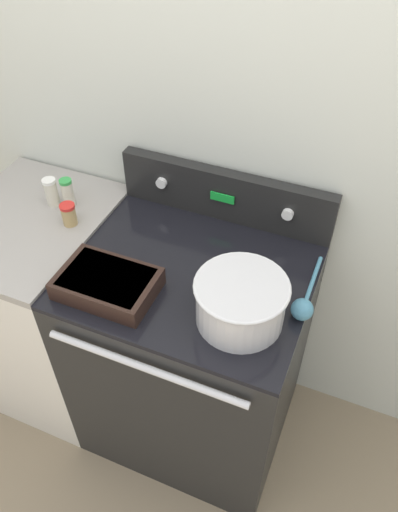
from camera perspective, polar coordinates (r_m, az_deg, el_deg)
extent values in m
plane|color=gray|center=(2.31, -4.23, -24.47)|extent=(12.00, 12.00, 0.00)
cube|color=silver|center=(1.76, 3.97, 13.19)|extent=(8.00, 0.05, 2.50)
cube|color=black|center=(2.04, -0.72, -11.37)|extent=(0.80, 0.68, 0.94)
cube|color=black|center=(1.67, -0.86, -1.90)|extent=(0.80, 0.68, 0.02)
cylinder|color=silver|center=(1.52, -6.25, -12.57)|extent=(0.66, 0.02, 0.02)
cube|color=black|center=(1.82, 3.03, 6.97)|extent=(0.80, 0.05, 0.20)
cylinder|color=white|center=(1.87, -4.32, 8.32)|extent=(0.04, 0.02, 0.04)
cylinder|color=white|center=(1.74, 10.09, 4.70)|extent=(0.04, 0.02, 0.04)
cube|color=green|center=(1.79, 2.68, 6.66)|extent=(0.09, 0.01, 0.03)
cube|color=silver|center=(2.29, -16.52, -5.57)|extent=(0.55, 0.68, 0.94)
cube|color=gray|center=(1.97, -19.29, 3.73)|extent=(0.55, 0.68, 0.03)
cylinder|color=silver|center=(1.47, 4.78, -5.30)|extent=(0.26, 0.26, 0.15)
torus|color=silver|center=(1.42, 4.94, -3.46)|extent=(0.28, 0.28, 0.01)
cylinder|color=beige|center=(1.43, 4.91, -3.82)|extent=(0.24, 0.24, 0.02)
cube|color=black|center=(1.60, -10.42, -3.14)|extent=(0.31, 0.21, 0.07)
cube|color=#B2894C|center=(1.59, -10.49, -2.77)|extent=(0.27, 0.18, 0.04)
cylinder|color=teal|center=(1.65, 12.72, -3.26)|extent=(0.01, 0.27, 0.01)
sphere|color=teal|center=(1.54, 11.70, -6.00)|extent=(0.07, 0.07, 0.07)
cylinder|color=tan|center=(1.86, -14.62, 4.48)|extent=(0.05, 0.05, 0.07)
cylinder|color=red|center=(1.84, -14.85, 5.51)|extent=(0.05, 0.05, 0.01)
cylinder|color=beige|center=(1.94, -14.74, 6.86)|extent=(0.04, 0.04, 0.10)
cylinder|color=green|center=(1.91, -15.04, 8.24)|extent=(0.05, 0.05, 0.01)
cylinder|color=beige|center=(1.97, -16.49, 6.88)|extent=(0.05, 0.05, 0.10)
cylinder|color=white|center=(1.93, -16.82, 8.20)|extent=(0.05, 0.05, 0.01)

